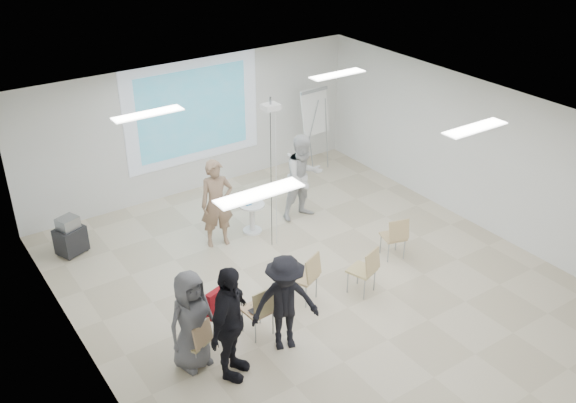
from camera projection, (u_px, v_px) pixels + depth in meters
floor at (313, 282)px, 11.59m from camera, size 8.00×9.00×0.10m
ceiling at (316, 121)px, 10.14m from camera, size 8.00×9.00×0.10m
wall_back at (193, 126)px, 14.19m from camera, size 8.00×0.10×3.00m
wall_left at (78, 285)px, 8.85m from camera, size 0.10×9.00×3.00m
wall_right at (477, 153)px, 12.88m from camera, size 0.10×9.00×3.00m
projection_halo at (193, 112)px, 13.98m from camera, size 3.20×0.01×2.30m
projection_image at (193, 112)px, 13.97m from camera, size 2.60×0.01×1.90m
pedestal_table at (252, 216)px, 12.91m from camera, size 0.53×0.53×0.66m
player_left at (216, 198)px, 12.22m from camera, size 0.83×0.66×2.01m
player_right at (304, 173)px, 13.17m from camera, size 1.00×0.81×2.04m
controller_left at (218, 176)px, 12.34m from camera, size 0.06×0.11×0.04m
controller_right at (289, 155)px, 13.09m from camera, size 0.04×0.12×0.04m
chair_far_left at (197, 340)px, 9.39m from camera, size 0.50×0.52×0.80m
chair_left_mid at (216, 308)px, 10.05m from camera, size 0.48×0.50×0.81m
chair_left_inner at (260, 308)px, 9.96m from camera, size 0.46×0.49×0.91m
chair_center at (307, 274)px, 10.76m from camera, size 0.58×0.60×0.92m
chair_right_inner at (366, 268)px, 10.96m from camera, size 0.54×0.56×0.89m
chair_right_far at (395, 235)px, 11.96m from camera, size 0.51×0.53×0.88m
red_jacket at (219, 301)px, 9.81m from camera, size 0.49×0.25×0.45m
laptop at (257, 307)px, 10.05m from camera, size 0.35×0.27×0.03m
audience_left at (229, 316)px, 8.95m from camera, size 1.42×1.33×2.11m
audience_mid at (285, 298)px, 9.57m from camera, size 1.33×1.01×1.83m
audience_outer at (191, 315)px, 9.21m from camera, size 0.98×0.74×1.81m
flipchart_easel at (315, 112)px, 14.89m from camera, size 0.90×0.68×2.07m
av_cart at (70, 237)px, 12.21m from camera, size 0.63×0.57×0.77m
ceiling_projector at (271, 114)px, 11.45m from camera, size 0.30×0.25×3.00m
fluor_panel_nw at (148, 114)px, 10.64m from camera, size 1.20×0.30×0.02m
fluor_panel_ne at (338, 74)px, 12.63m from camera, size 1.20×0.30×0.02m
fluor_panel_sw at (260, 193)px, 8.09m from camera, size 1.20×0.30×0.02m
fluor_panel_se at (475, 128)px, 10.08m from camera, size 1.20×0.30×0.02m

